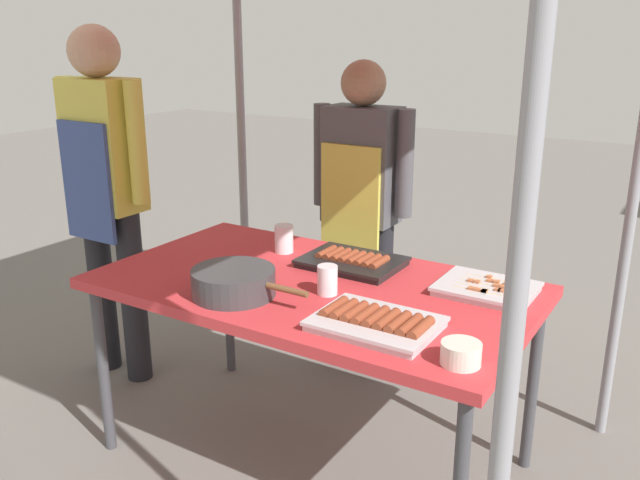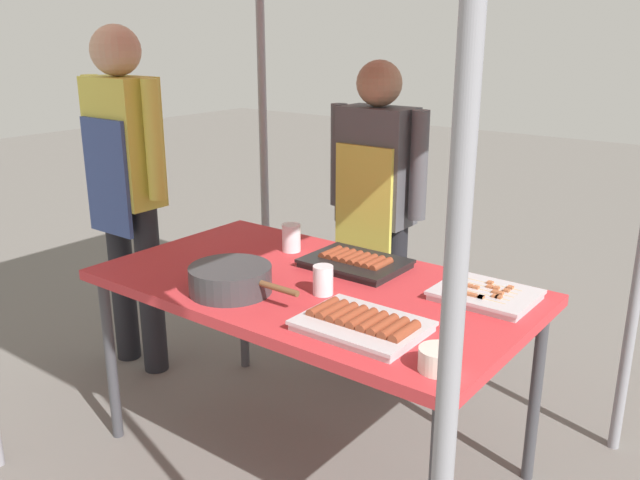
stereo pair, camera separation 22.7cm
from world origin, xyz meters
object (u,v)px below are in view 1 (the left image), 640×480
at_px(tray_grilled_sausages, 352,261).
at_px(stall_table, 313,295).
at_px(vendor_woman, 361,196).
at_px(drink_cup_by_wok, 284,239).
at_px(cooking_wok, 234,281).
at_px(drink_cup_near_edge, 327,280).
at_px(condiment_bowl, 461,354).
at_px(tray_meat_skewers, 487,289).
at_px(customer_nearby, 105,178).
at_px(tray_pork_links, 376,322).

bearing_deg(tray_grilled_sausages, stall_table, -99.46).
height_order(tray_grilled_sausages, vendor_woman, vendor_woman).
bearing_deg(drink_cup_by_wok, cooking_wok, -75.53).
bearing_deg(drink_cup_near_edge, condiment_bowl, -23.01).
bearing_deg(cooking_wok, tray_grilled_sausages, 67.12).
bearing_deg(drink_cup_near_edge, tray_grilled_sausages, 102.73).
height_order(condiment_bowl, drink_cup_near_edge, drink_cup_near_edge).
bearing_deg(condiment_bowl, vendor_woman, 129.88).
bearing_deg(tray_meat_skewers, cooking_wok, -146.95).
distance_m(stall_table, customer_nearby, 1.22).
relative_size(stall_table, condiment_bowl, 13.99).
distance_m(cooking_wok, condiment_bowl, 0.86).
bearing_deg(tray_pork_links, condiment_bowl, -14.83).
distance_m(tray_grilled_sausages, drink_cup_by_wok, 0.33).
distance_m(tray_grilled_sausages, cooking_wok, 0.53).
bearing_deg(vendor_woman, customer_nearby, 35.21).
height_order(tray_grilled_sausages, condiment_bowl, condiment_bowl).
bearing_deg(customer_nearby, cooking_wok, -18.55).
bearing_deg(tray_meat_skewers, tray_grilled_sausages, -179.62).
height_order(condiment_bowl, vendor_woman, vendor_woman).
relative_size(tray_meat_skewers, customer_nearby, 0.20).
bearing_deg(drink_cup_near_edge, drink_cup_by_wok, 142.55).
bearing_deg(stall_table, cooking_wok, -123.09).
xyz_separation_m(tray_pork_links, vendor_woman, (-0.60, 1.01, 0.12)).
xyz_separation_m(cooking_wok, condiment_bowl, (0.86, -0.07, -0.02)).
bearing_deg(cooking_wok, tray_meat_skewers, 33.05).
relative_size(condiment_bowl, vendor_woman, 0.08).
relative_size(tray_grilled_sausages, drink_cup_by_wok, 3.29).
bearing_deg(tray_meat_skewers, condiment_bowl, -78.79).
xyz_separation_m(tray_grilled_sausages, cooking_wok, (-0.20, -0.48, 0.03)).
bearing_deg(drink_cup_by_wok, tray_pork_links, -34.92).
bearing_deg(tray_grilled_sausages, drink_cup_by_wok, 179.22).
height_order(tray_pork_links, cooking_wok, cooking_wok).
bearing_deg(customer_nearby, drink_cup_near_edge, -7.02).
relative_size(drink_cup_near_edge, vendor_woman, 0.07).
relative_size(drink_cup_near_edge, customer_nearby, 0.06).
distance_m(tray_grilled_sausages, tray_meat_skewers, 0.54).
height_order(condiment_bowl, customer_nearby, customer_nearby).
xyz_separation_m(stall_table, drink_cup_near_edge, (0.11, -0.07, 0.11)).
xyz_separation_m(tray_meat_skewers, tray_pork_links, (-0.20, -0.47, 0.01)).
distance_m(tray_meat_skewers, customer_nearby, 1.79).
height_order(stall_table, tray_grilled_sausages, tray_grilled_sausages).
bearing_deg(drink_cup_near_edge, tray_meat_skewers, 32.50).
height_order(tray_pork_links, drink_cup_by_wok, drink_cup_by_wok).
distance_m(tray_pork_links, condiment_bowl, 0.32).
bearing_deg(tray_pork_links, drink_cup_near_edge, 148.98).
relative_size(stall_table, customer_nearby, 0.96).
bearing_deg(tray_meat_skewers, vendor_woman, 146.14).
relative_size(tray_pork_links, condiment_bowl, 3.33).
height_order(cooking_wok, drink_cup_near_edge, drink_cup_near_edge).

